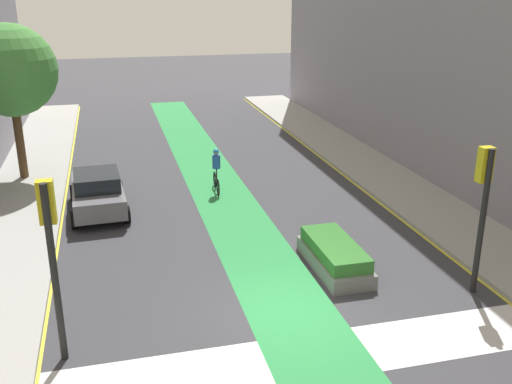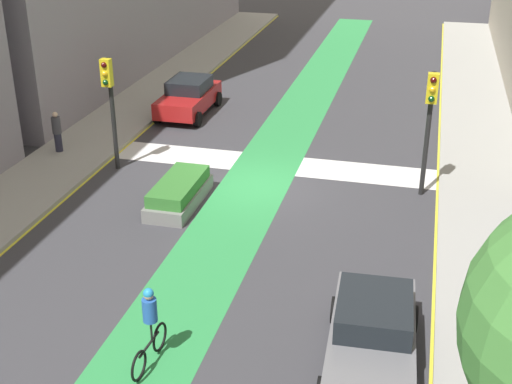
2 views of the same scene
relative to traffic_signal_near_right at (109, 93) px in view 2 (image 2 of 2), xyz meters
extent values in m
plane|color=#38383D|center=(-5.38, 0.12, -2.87)|extent=(120.00, 120.00, 0.00)
cube|color=#2D8C47|center=(-5.21, 0.12, -2.87)|extent=(2.40, 60.00, 0.01)
cube|color=silver|center=(-5.38, -1.88, -2.87)|extent=(12.00, 1.80, 0.01)
cube|color=#9E9E99|center=(-12.88, 0.12, -2.80)|extent=(3.00, 60.00, 0.15)
cube|color=yellow|center=(-11.38, 0.12, -2.87)|extent=(0.16, 60.00, 0.01)
cube|color=#9E9E99|center=(2.12, 0.12, -2.80)|extent=(3.00, 60.00, 0.15)
cube|color=yellow|center=(0.62, 0.12, -2.87)|extent=(0.16, 60.00, 0.01)
cylinder|color=black|center=(0.00, -0.12, -0.83)|extent=(0.16, 0.16, 4.09)
cube|color=gold|center=(0.00, 0.08, 0.74)|extent=(0.35, 0.28, 0.95)
sphere|color=#3F0A0A|center=(0.00, 0.22, 1.04)|extent=(0.20, 0.20, 0.20)
sphere|color=yellow|center=(0.00, 0.22, 0.74)|extent=(0.20, 0.20, 0.20)
sphere|color=#0C3814|center=(0.00, 0.22, 0.44)|extent=(0.20, 0.20, 0.20)
cylinder|color=black|center=(-10.81, -0.54, -0.77)|extent=(0.16, 0.16, 4.20)
cube|color=gold|center=(-10.81, -0.34, 0.85)|extent=(0.35, 0.28, 0.95)
sphere|color=#3F0A0A|center=(-10.81, -0.20, 1.15)|extent=(0.20, 0.20, 0.20)
sphere|color=yellow|center=(-10.81, -0.20, 0.85)|extent=(0.20, 0.20, 0.20)
sphere|color=#0C3814|center=(-10.81, -0.20, 0.55)|extent=(0.20, 0.20, 0.20)
cube|color=#A51919|center=(-0.49, -6.62, -2.20)|extent=(1.80, 4.20, 0.70)
cube|color=black|center=(-0.49, -6.82, -1.58)|extent=(1.60, 2.00, 0.55)
cylinder|color=black|center=(-1.39, -5.15, -2.55)|extent=(0.22, 0.64, 0.64)
cylinder|color=black|center=(0.41, -5.14, -2.55)|extent=(0.22, 0.64, 0.64)
cylinder|color=black|center=(-1.39, -8.09, -2.55)|extent=(0.22, 0.64, 0.64)
cylinder|color=black|center=(0.41, -8.08, -2.55)|extent=(0.22, 0.64, 0.64)
cube|color=slate|center=(-10.03, 8.78, -2.20)|extent=(2.01, 4.28, 0.70)
cube|color=black|center=(-10.02, 8.58, -1.58)|extent=(1.70, 2.08, 0.55)
cylinder|color=black|center=(-10.85, 7.27, -2.55)|extent=(0.25, 0.65, 0.64)
cylinder|color=black|center=(-9.06, 7.36, -2.55)|extent=(0.25, 0.65, 0.64)
torus|color=black|center=(-5.30, 10.45, -2.53)|extent=(0.10, 0.68, 0.68)
torus|color=black|center=(-5.36, 9.40, -2.53)|extent=(0.10, 0.68, 0.68)
cylinder|color=black|center=(-5.33, 9.92, -2.35)|extent=(0.12, 0.95, 0.06)
cylinder|color=black|center=(-5.34, 9.77, -2.08)|extent=(0.05, 0.05, 0.50)
cylinder|color=#2659B2|center=(-5.34, 9.77, -1.56)|extent=(0.32, 0.32, 0.55)
sphere|color=tan|center=(-5.34, 9.77, -1.17)|extent=(0.22, 0.22, 0.22)
sphere|color=#268CCC|center=(-5.34, 9.77, -1.13)|extent=(0.23, 0.23, 0.23)
cylinder|color=#262638|center=(2.70, -0.80, -2.37)|extent=(0.28, 0.28, 0.72)
cylinder|color=#3F3F47|center=(2.70, -0.80, -1.69)|extent=(0.34, 0.34, 0.64)
sphere|color=beige|center=(2.70, -0.80, -1.27)|extent=(0.21, 0.21, 0.21)
cube|color=slate|center=(-3.21, 2.16, -2.65)|extent=(1.31, 3.21, 0.45)
cube|color=#33722D|center=(-3.21, 2.16, -2.22)|extent=(1.18, 2.89, 0.40)
camera|label=1|loc=(-9.38, -12.55, 5.12)|focal=41.01mm
camera|label=2|loc=(-10.58, 21.27, 7.02)|focal=48.73mm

